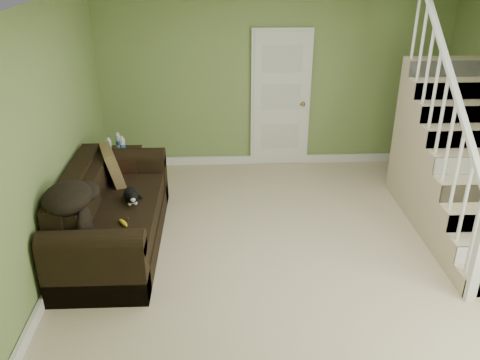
{
  "coord_description": "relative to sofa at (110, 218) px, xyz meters",
  "views": [
    {
      "loc": [
        -0.8,
        -4.41,
        3.11
      ],
      "look_at": [
        -0.6,
        0.29,
        0.87
      ],
      "focal_mm": 38.0,
      "sensor_mm": 36.0,
      "label": 1
    }
  ],
  "objects": [
    {
      "name": "floor",
      "position": [
        2.02,
        -0.52,
        -0.34
      ],
      "size": [
        5.0,
        5.5,
        0.01
      ],
      "primitive_type": "cube",
      "color": "tan",
      "rests_on": "ground"
    },
    {
      "name": "ceiling",
      "position": [
        2.02,
        -0.52,
        2.26
      ],
      "size": [
        5.0,
        5.5,
        0.01
      ],
      "primitive_type": "cube",
      "color": "white",
      "rests_on": "wall_back"
    },
    {
      "name": "wall_back",
      "position": [
        2.02,
        2.23,
        0.96
      ],
      "size": [
        5.0,
        0.04,
        2.6
      ],
      "primitive_type": "cube",
      "color": "olive",
      "rests_on": "floor"
    },
    {
      "name": "wall_left",
      "position": [
        -0.48,
        -0.52,
        0.96
      ],
      "size": [
        0.04,
        5.5,
        2.6
      ],
      "primitive_type": "cube",
      "color": "olive",
      "rests_on": "floor"
    },
    {
      "name": "baseboard_back",
      "position": [
        2.02,
        2.2,
        -0.28
      ],
      "size": [
        5.0,
        0.04,
        0.12
      ],
      "primitive_type": "cube",
      "color": "white",
      "rests_on": "floor"
    },
    {
      "name": "baseboard_left",
      "position": [
        -0.45,
        -0.52,
        -0.28
      ],
      "size": [
        0.04,
        5.5,
        0.12
      ],
      "primitive_type": "cube",
      "color": "white",
      "rests_on": "floor"
    },
    {
      "name": "door",
      "position": [
        2.12,
        2.19,
        0.67
      ],
      "size": [
        0.86,
        0.12,
        2.02
      ],
      "color": "white",
      "rests_on": "floor"
    },
    {
      "name": "staircase",
      "position": [
        4.01,
        0.45,
        0.31
      ],
      "size": [
        1.0,
        2.51,
        2.82
      ],
      "color": "tan",
      "rests_on": "floor"
    },
    {
      "name": "sofa",
      "position": [
        0.0,
        0.0,
        0.0
      ],
      "size": [
        0.96,
        2.23,
        0.88
      ],
      "color": "black",
      "rests_on": "floor"
    },
    {
      "name": "side_table",
      "position": [
        -0.08,
        1.13,
        -0.01
      ],
      "size": [
        0.54,
        0.54,
        0.87
      ],
      "rotation": [
        0.0,
        0.0,
        -0.01
      ],
      "color": "black",
      "rests_on": "floor"
    },
    {
      "name": "cat",
      "position": [
        0.23,
        0.09,
        0.22
      ],
      "size": [
        0.26,
        0.44,
        0.21
      ],
      "rotation": [
        0.0,
        0.0,
        0.26
      ],
      "color": "black",
      "rests_on": "sofa"
    },
    {
      "name": "banana",
      "position": [
        0.22,
        -0.41,
        0.17
      ],
      "size": [
        0.13,
        0.17,
        0.05
      ],
      "primitive_type": "ellipsoid",
      "rotation": [
        0.0,
        0.0,
        0.6
      ],
      "color": "gold",
      "rests_on": "sofa"
    },
    {
      "name": "throw_pillow",
      "position": [
        -0.05,
        0.63,
        0.33
      ],
      "size": [
        0.36,
        0.52,
        0.49
      ],
      "primitive_type": "cube",
      "rotation": [
        0.0,
        -0.24,
        0.31
      ],
      "color": "#523C20",
      "rests_on": "sofa"
    },
    {
      "name": "throw_blanket",
      "position": [
        -0.23,
        -0.62,
        0.58
      ],
      "size": [
        0.6,
        0.69,
        0.24
      ],
      "primitive_type": "ellipsoid",
      "rotation": [
        0.0,
        0.0,
        0.29
      ],
      "color": "black",
      "rests_on": "sofa"
    }
  ]
}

